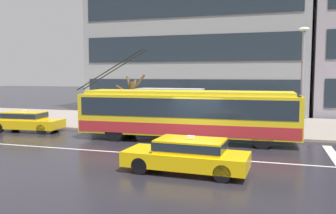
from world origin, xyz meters
TOP-DOWN VIEW (x-y plane):
  - ground_plane at (0.00, 0.00)m, footprint 160.00×160.00m
  - sidewalk_slab at (0.00, 9.10)m, footprint 80.00×10.00m
  - crosswalk_stripe_edge_near at (6.33, 1.05)m, footprint 0.44×4.40m
  - lane_centre_line at (0.00, -1.20)m, footprint 72.00×0.14m
  - trolleybus at (-0.85, 2.50)m, footprint 12.40×2.85m
  - taxi_queued_behind_bus at (-11.47, 2.69)m, footprint 4.61×2.05m
  - taxi_oncoming_near at (0.67, -3.61)m, footprint 4.67×1.98m
  - bus_shelter at (-2.74, 5.81)m, footprint 4.24×1.77m
  - pedestrian_at_shelter at (-2.53, 6.74)m, footprint 1.55×1.55m
  - pedestrian_approaching_curb at (0.63, 6.52)m, footprint 1.21×1.21m
  - street_lamp at (5.17, 4.76)m, footprint 0.60×0.32m
  - street_tree_bare at (-5.41, 5.65)m, footprint 2.07×0.97m
  - office_tower_corner_left at (-3.59, 19.51)m, footprint 20.30×12.09m

SIDE VIEW (x-z plane):
  - ground_plane at x=0.00m, z-range 0.00..0.00m
  - lane_centre_line at x=0.00m, z-range 0.00..0.01m
  - crosswalk_stripe_edge_near at x=6.33m, z-range 0.00..0.01m
  - sidewalk_slab at x=0.00m, z-range 0.00..0.14m
  - taxi_queued_behind_bus at x=-11.47m, z-range 0.01..1.40m
  - taxi_oncoming_near at x=0.67m, z-range 0.01..1.40m
  - trolleybus at x=-0.85m, z-range -1.01..4.06m
  - pedestrian_at_shelter at x=-2.53m, z-range 0.75..2.71m
  - pedestrian_approaching_curb at x=0.63m, z-range 0.75..2.75m
  - street_tree_bare at x=-5.41m, z-range 0.20..3.73m
  - bus_shelter at x=-2.74m, z-range 0.80..3.40m
  - street_lamp at x=5.17m, z-range 0.74..6.82m
  - office_tower_corner_left at x=-3.59m, z-range 0.01..19.52m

